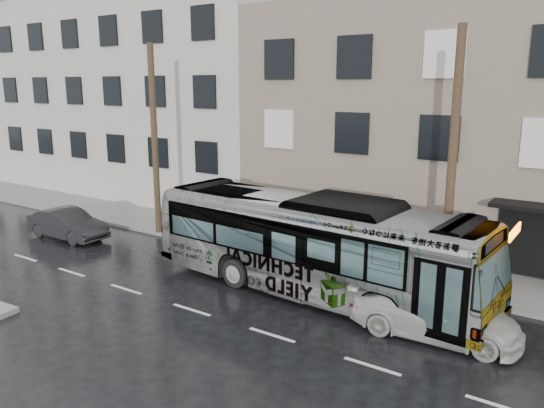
% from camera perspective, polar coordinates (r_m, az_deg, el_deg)
% --- Properties ---
extents(ground, '(120.00, 120.00, 0.00)m').
position_cam_1_polar(ground, '(19.77, -3.66, -8.86)').
color(ground, black).
rests_on(ground, ground).
extents(sidewalk, '(90.00, 3.60, 0.15)m').
position_cam_1_polar(sidewalk, '(23.58, 3.66, -5.06)').
color(sidewalk, gray).
rests_on(sidewalk, ground).
extents(building_taupe, '(20.00, 12.00, 11.00)m').
position_cam_1_polar(building_taupe, '(27.97, 21.22, 8.25)').
color(building_taupe, gray).
rests_on(building_taupe, ground).
extents(building_grey, '(26.00, 15.00, 16.00)m').
position_cam_1_polar(building_grey, '(41.03, -11.83, 13.48)').
color(building_grey, beige).
rests_on(building_grey, ground).
extents(utility_pole_front, '(0.30, 0.30, 9.00)m').
position_cam_1_polar(utility_pole_front, '(18.62, 18.80, 3.97)').
color(utility_pole_front, brown).
rests_on(utility_pole_front, sidewalk).
extents(utility_pole_rear, '(0.30, 0.30, 9.00)m').
position_cam_1_polar(utility_pole_rear, '(26.03, -12.52, 6.66)').
color(utility_pole_rear, brown).
rests_on(utility_pole_rear, sidewalk).
extents(sign_post, '(0.06, 0.06, 2.40)m').
position_cam_1_polar(sign_post, '(19.11, 21.28, -6.20)').
color(sign_post, slate).
rests_on(sign_post, sidewalk).
extents(bus, '(12.88, 3.79, 3.54)m').
position_cam_1_polar(bus, '(18.71, 4.35, -4.39)').
color(bus, '#B2B2B2').
rests_on(bus, ground).
extents(white_sedan, '(5.04, 2.35, 1.42)m').
position_cam_1_polar(white_sedan, '(16.58, 17.13, -11.15)').
color(white_sedan, '#BAB9B1').
rests_on(white_sedan, ground).
extents(dark_sedan, '(4.41, 1.67, 1.44)m').
position_cam_1_polar(dark_sedan, '(27.34, -21.15, -2.01)').
color(dark_sedan, black).
rests_on(dark_sedan, ground).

